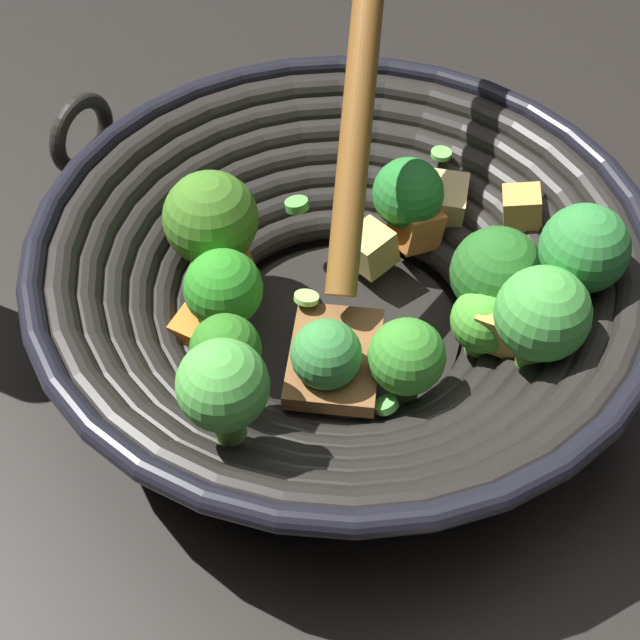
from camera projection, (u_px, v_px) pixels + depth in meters
ground_plane at (342, 338)px, 0.59m from camera, size 4.00×4.00×0.00m
wok at (348, 276)px, 0.54m from camera, size 0.40×0.38×0.24m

